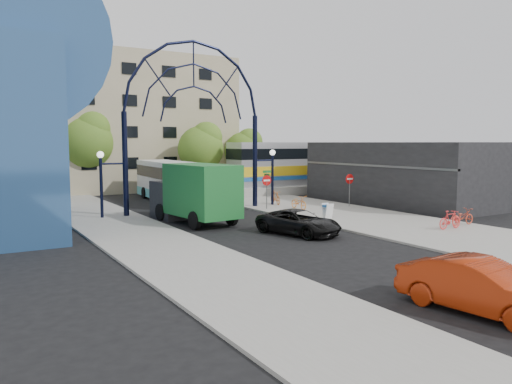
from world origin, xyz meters
TOP-DOWN VIEW (x-y plane):
  - ground at (0.00, 0.00)m, footprint 120.00×120.00m
  - sidewalk_east at (8.00, 4.00)m, footprint 8.00×56.00m
  - plaza_west at (-6.50, 6.00)m, footprint 5.00×50.00m
  - gateway_arch at (0.00, 14.00)m, footprint 13.64×0.44m
  - stop_sign at (4.80, 12.00)m, footprint 0.80×0.07m
  - do_not_enter_sign at (11.00, 10.00)m, footprint 0.76×0.07m
  - street_name_sign at (5.20, 12.60)m, footprint 0.70×0.70m
  - sandwich_board at (5.60, 5.98)m, footprint 0.55×0.61m
  - commercial_block_east at (16.00, 10.00)m, footprint 6.00×16.00m
  - apartment_block at (2.00, 34.97)m, footprint 20.00×12.10m
  - train_platform at (20.00, 22.00)m, footprint 32.00×5.00m
  - train_car at (20.00, 22.00)m, footprint 25.10×3.05m
  - tree_north_a at (6.12, 25.93)m, footprint 4.48×4.48m
  - tree_north_b at (-3.88, 29.93)m, footprint 5.12×5.12m
  - tree_north_c at (12.12, 27.93)m, footprint 4.16×4.16m
  - city_bus at (0.84, 20.59)m, footprint 3.39×12.44m
  - green_truck at (-2.02, 9.66)m, footprint 3.36×7.49m
  - black_suv at (1.18, 3.00)m, footprint 3.45×5.27m
  - red_sedan at (-1.69, -9.96)m, footprint 2.31×5.02m
  - bike_near_a at (6.78, 10.72)m, footprint 0.77×1.95m
  - bike_near_b at (6.87, 14.00)m, footprint 0.80×1.87m
  - bike_far_a at (10.85, -0.05)m, footprint 1.86×0.66m
  - bike_far_b at (9.13, -0.52)m, footprint 1.75×0.52m

SIDE VIEW (x-z plane):
  - ground at x=0.00m, z-range 0.00..0.00m
  - sidewalk_east at x=8.00m, z-range 0.00..0.12m
  - plaza_west at x=-6.50m, z-range 0.00..0.12m
  - train_platform at x=20.00m, z-range 0.00..0.80m
  - bike_far_a at x=10.85m, z-range 0.12..1.10m
  - bike_near_a at x=6.78m, z-range 0.12..1.12m
  - bike_far_b at x=9.13m, z-range 0.12..1.17m
  - bike_near_b at x=6.87m, z-range 0.12..1.21m
  - black_suv at x=1.18m, z-range 0.00..1.35m
  - sandwich_board at x=5.60m, z-range 0.25..1.24m
  - red_sedan at x=-1.69m, z-range 0.00..1.59m
  - city_bus at x=0.84m, z-range 0.08..3.46m
  - green_truck at x=-2.02m, z-range 0.00..3.67m
  - do_not_enter_sign at x=11.00m, z-range 0.74..3.22m
  - stop_sign at x=4.80m, z-range 0.74..3.24m
  - street_name_sign at x=5.20m, z-range 0.73..3.53m
  - commercial_block_east at x=16.00m, z-range 0.00..5.00m
  - train_car at x=20.00m, z-range 0.80..5.00m
  - tree_north_c at x=12.12m, z-range 1.03..7.53m
  - tree_north_a at x=6.12m, z-range 1.11..8.11m
  - tree_north_b at x=-3.88m, z-range 1.27..9.27m
  - apartment_block at x=2.00m, z-range 0.00..14.00m
  - gateway_arch at x=0.00m, z-range 2.51..14.61m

